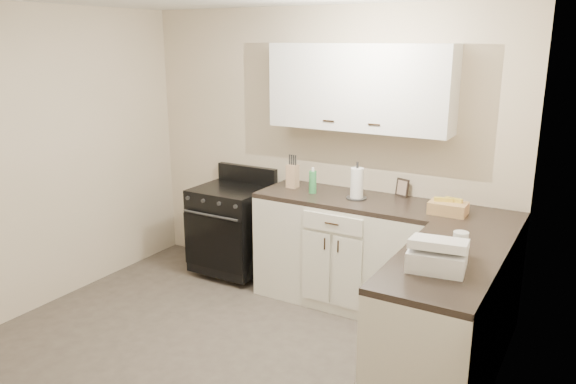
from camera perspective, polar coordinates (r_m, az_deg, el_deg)
The scene contains 19 objects.
floor at distance 4.14m, azimuth -8.89°, elevation -17.40°, with size 3.60×3.60×0.00m, color #473F38.
wall_back at distance 5.10m, azimuth 3.32°, elevation 4.26°, with size 3.60×3.60×0.00m, color beige.
wall_right at distance 2.87m, azimuth 19.32°, elevation -5.40°, with size 3.60×3.60×0.00m, color beige.
wall_left at distance 4.95m, azimuth -25.99°, elevation 2.40°, with size 3.60×3.60×0.00m, color beige.
base_cabinets_back at distance 4.88m, azimuth 6.04°, elevation -6.09°, with size 1.55×0.60×0.90m, color silver.
base_cabinets_right at distance 4.01m, azimuth 16.48°, elevation -11.63°, with size 0.60×1.90×0.90m, color silver.
countertop_back at distance 4.73m, azimuth 6.20°, elevation -0.78°, with size 1.55×0.60×0.04m, color black.
countertop_right at distance 3.82m, azimuth 17.01°, elevation -5.33°, with size 0.60×1.90×0.04m, color black.
upper_cabinets at distance 4.70m, azimuth 7.29°, elevation 10.51°, with size 1.55×0.30×0.70m, color silver.
stove at distance 5.43m, azimuth -5.82°, elevation -3.73°, with size 0.66×0.57×0.80m, color black.
knife_block at distance 4.99m, azimuth 0.47°, elevation 1.62°, with size 0.09×0.08×0.21m, color tan.
paper_towel at distance 4.67m, azimuth 7.01°, elevation 0.87°, with size 0.11×0.11×0.26m, color white.
soap_bottle at distance 4.81m, azimuth 2.52°, elevation 1.02°, with size 0.06×0.06×0.19m, color #39944F.
picture_frame at distance 4.81m, azimuth 11.53°, elevation 0.45°, with size 0.12×0.02×0.15m, color black.
wicker_basket at distance 4.41m, azimuth 15.96°, elevation -1.58°, with size 0.28×0.19×0.09m, color tan.
countertop_grill at distance 3.37m, azimuth 14.92°, elevation -6.52°, with size 0.32×0.30×0.12m, color white.
glass_jar at distance 3.58m, azimuth 17.09°, elevation -5.07°, with size 0.09×0.09×0.15m, color silver.
oven_mitt_near at distance 3.57m, azimuth 8.76°, elevation -14.90°, with size 0.02×0.15×0.26m, color black.
oven_mitt_far at distance 3.77m, azimuth 10.43°, elevation -12.04°, with size 0.02×0.16×0.28m, color black.
Camera 1 is at (2.25, -2.66, 2.22)m, focal length 35.00 mm.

